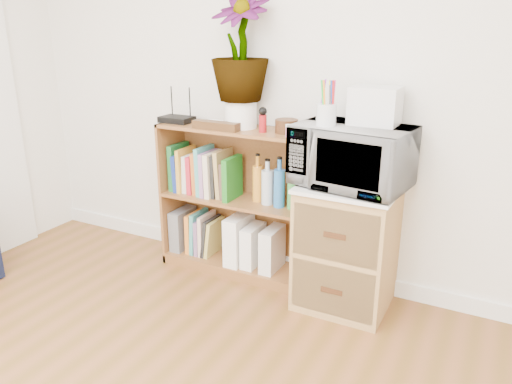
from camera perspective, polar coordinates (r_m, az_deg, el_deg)
The scene contains 21 objects.
skirting_board at distance 3.30m, azimuth 4.45°, elevation -8.32°, with size 4.00×0.02×0.10m, color white.
bookshelf at distance 3.16m, azimuth -2.21°, elevation -1.14°, with size 1.00×0.30×0.95m, color brown.
wicker_unit at distance 2.86m, azimuth 10.29°, elevation -6.29°, with size 0.50×0.45×0.70m, color #9E7542.
microwave at distance 2.68m, azimuth 10.88°, elevation 4.04°, with size 0.59×0.40×0.33m, color silver.
pen_cup at distance 2.60m, azimuth 8.02°, elevation 8.73°, with size 0.10×0.10×0.11m, color silver.
small_appliance at distance 2.69m, azimuth 13.47°, elevation 9.58°, with size 0.24×0.20×0.19m, color silver.
router at distance 3.23m, azimuth -9.04°, elevation 8.20°, with size 0.20×0.14×0.04m, color black.
white_bowl at distance 3.08m, azimuth -5.12°, elevation 7.78°, with size 0.13×0.13×0.03m, color white.
plant_pot at distance 3.02m, azimuth -1.74°, elevation 8.88°, with size 0.19×0.19×0.16m, color white.
potted_plant at distance 2.98m, azimuth -1.81°, elevation 16.14°, with size 0.34×0.34×0.60m, color #38762F.
trinket_box at distance 2.98m, azimuth -4.60°, elevation 7.58°, with size 0.29×0.07×0.05m, color #3C2510.
kokeshi_doll at distance 2.89m, azimuth 0.78°, elevation 7.81°, with size 0.04×0.04×0.10m, color maroon.
wooden_bowl at distance 2.88m, azimuth 3.51°, elevation 7.53°, with size 0.13×0.13×0.08m, color #3D1F10.
paint_jars at distance 2.76m, azimuth 4.32°, elevation 6.85°, with size 0.12×0.04×0.06m, color pink.
file_box at distance 3.47m, azimuth -8.34°, elevation -4.15°, with size 0.08×0.22×0.28m, color slate.
magazine_holder_left at distance 3.23m, azimuth -1.94°, elevation -5.35°, with size 0.10×0.25×0.32m, color white.
magazine_holder_mid at distance 3.20m, azimuth -0.34°, elevation -6.13°, with size 0.08×0.21×0.27m, color white.
magazine_holder_right at distance 3.14m, azimuth 1.87°, elevation -6.53°, with size 0.09×0.22×0.27m, color white.
cookbooks at distance 3.22m, azimuth -5.84°, elevation 2.22°, with size 0.46×0.20×0.31m.
liquor_bottles at distance 2.99m, azimuth 1.95°, elevation 1.10°, with size 0.30×0.07×0.30m.
lower_books at distance 3.38m, azimuth -5.99°, elevation -4.78°, with size 0.20×0.19×0.29m.
Camera 1 is at (1.13, -0.47, 1.55)m, focal length 35.00 mm.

